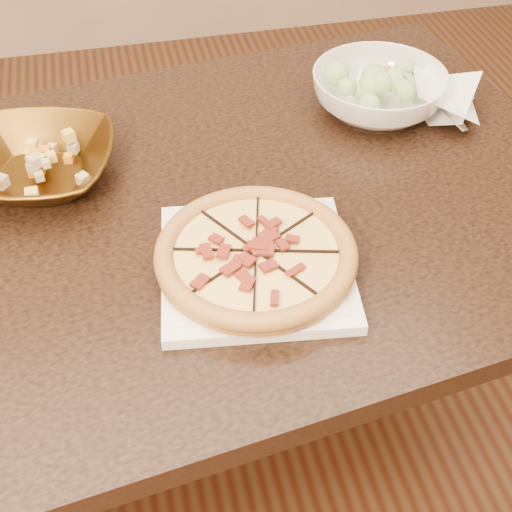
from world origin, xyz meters
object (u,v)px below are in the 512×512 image
object	(u,v)px
pizza	(256,254)
salad_bowl	(378,92)
dining_table	(186,254)
plate	(256,266)
bronze_bowl	(36,164)

from	to	relation	value
pizza	salad_bowl	distance (m)	0.49
dining_table	plate	xyz separation A→B (m)	(0.08, -0.17, 0.11)
pizza	salad_bowl	xyz separation A→B (m)	(0.32, 0.37, 0.00)
bronze_bowl	salad_bowl	distance (m)	0.63
plate	bronze_bowl	size ratio (longest dim) A/B	1.17
bronze_bowl	salad_bowl	xyz separation A→B (m)	(0.62, 0.08, 0.01)
pizza	bronze_bowl	distance (m)	0.42
pizza	bronze_bowl	world-z (taller)	bronze_bowl
plate	salad_bowl	world-z (taller)	salad_bowl
plate	pizza	bearing A→B (deg)	69.23
dining_table	bronze_bowl	xyz separation A→B (m)	(-0.22, 0.13, 0.14)
plate	pizza	xyz separation A→B (m)	(0.00, 0.00, 0.02)
dining_table	salad_bowl	distance (m)	0.47
dining_table	plate	distance (m)	0.22
bronze_bowl	salad_bowl	world-z (taller)	salad_bowl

